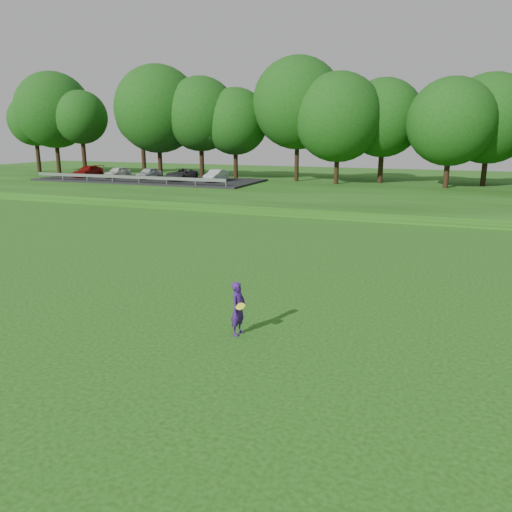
% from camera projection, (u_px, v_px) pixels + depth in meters
% --- Properties ---
extents(ground, '(140.00, 140.00, 0.00)m').
position_uv_depth(ground, '(224.00, 318.00, 15.55)').
color(ground, '#1C460D').
rests_on(ground, ground).
extents(berm, '(130.00, 30.00, 0.60)m').
position_uv_depth(berm, '(377.00, 192.00, 46.28)').
color(berm, '#1C460D').
rests_on(berm, ground).
extents(walking_path, '(130.00, 1.60, 0.04)m').
position_uv_depth(walking_path, '(347.00, 218.00, 33.67)').
color(walking_path, gray).
rests_on(walking_path, ground).
extents(treeline, '(104.00, 7.00, 15.00)m').
position_uv_depth(treeline, '(387.00, 106.00, 48.02)').
color(treeline, '#12420F').
rests_on(treeline, berm).
extents(parking_lot, '(24.00, 9.00, 1.38)m').
position_uv_depth(parking_lot, '(147.00, 177.00, 53.42)').
color(parking_lot, black).
rests_on(parking_lot, berm).
extents(woman, '(0.49, 0.61, 1.56)m').
position_uv_depth(woman, '(238.00, 308.00, 14.12)').
color(woman, '#3B186F').
rests_on(woman, ground).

